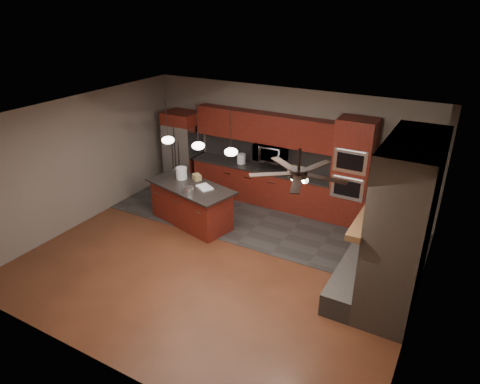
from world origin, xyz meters
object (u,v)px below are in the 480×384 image
Objects in this scene: paint_tray at (205,187)px; paint_can at (189,190)px; kitchen_island at (191,204)px; oven_tower at (352,173)px; counter_bucket at (241,159)px; microwave at (271,152)px; counter_box at (292,170)px; white_bucket at (181,173)px; refrigerator at (183,150)px; cardboard_box at (197,177)px.

paint_can is at bearing -84.90° from paint_tray.
paint_can reaches higher than paint_tray.
kitchen_island is at bearing -147.01° from paint_tray.
counter_bucket is at bearing 179.84° from oven_tower.
microwave is 3.47× the size of counter_box.
counter_bucket reaches higher than paint_can.
white_bucket is at bearing -113.74° from counter_bucket.
refrigerator is (-2.45, -0.13, -0.31)m from microwave.
white_bucket is 1.32× the size of cardboard_box.
oven_tower is at bearing 36.20° from paint_can.
cardboard_box is (0.34, 0.11, -0.07)m from white_bucket.
white_bucket reaches higher than cardboard_box.
counter_bucket is (0.68, 1.54, -0.03)m from white_bucket.
counter_box is (0.60, -0.10, -0.29)m from microwave.
refrigerator is 8.40× the size of counter_bucket.
refrigerator is 9.43× the size of counter_box.
kitchen_island is 10.78× the size of paint_can.
refrigerator reaches higher than white_bucket.
counter_box reaches higher than paint_tray.
counter_box is (-1.37, -0.04, -0.19)m from oven_tower.
refrigerator is 2.55m from paint_can.
kitchen_island is 9.21× the size of counter_bucket.
counter_box is (3.05, 0.03, 0.01)m from refrigerator.
white_bucket is at bearing 137.06° from paint_can.
microwave reaches higher than cardboard_box.
paint_can is 0.85× the size of counter_bucket.
oven_tower is at bearing -1.66° from microwave.
oven_tower is 3.57m from kitchen_island.
kitchen_island is at bearing -99.60° from counter_bucket.
paint_can is (0.20, -0.33, 0.52)m from kitchen_island.
oven_tower reaches higher than paint_can.
white_bucket is 0.73× the size of paint_tray.
microwave is at bearing 68.11° from paint_can.
microwave is at bearing 3.76° from counter_bucket.
kitchen_island is at bearing -148.91° from counter_box.
kitchen_island is at bearing -150.07° from oven_tower.
paint_can is 0.39m from paint_tray.
counter_box is at bearing 36.12° from white_bucket.
refrigerator is 7.53× the size of white_bucket.
paint_tray is 1.70× the size of counter_box.
paint_tray is 1.73m from counter_bucket.
oven_tower is 1.98m from microwave.
kitchen_island is at bearing -120.38° from microwave.
white_bucket is 2.52m from counter_box.
counter_bucket is 1.36m from counter_box.
counter_bucket reaches higher than counter_box.
cardboard_box is at bearing -126.73° from microwave.
microwave is 1.87m from cardboard_box.
refrigerator is (-4.42, -0.07, -0.20)m from oven_tower.
microwave reaches higher than kitchen_island.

